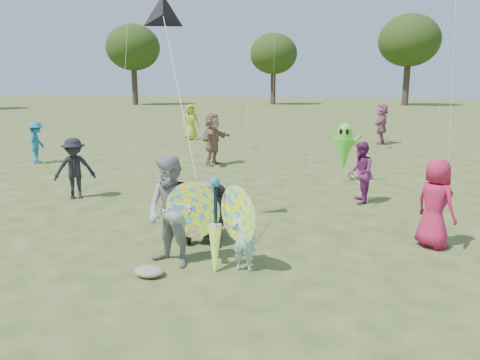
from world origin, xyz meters
The scene contains 16 objects.
ground centered at (0.00, 0.00, 0.00)m, with size 160.00×160.00×0.00m, color #51592B.
child_girl centered at (0.44, -0.08, 0.53)m, with size 0.39×0.25×1.06m, color #96CAD4.
adult_man centered at (-0.72, -0.26, 0.90)m, with size 0.87×0.68×1.79m, color #929398.
grey_bag centered at (-0.86, -0.78, 0.07)m, with size 0.47×0.38×0.15m, color gray.
crowd_a centered at (3.27, 2.10, 0.80)m, with size 0.78×0.51×1.60m, color #B21C45.
crowd_b centered at (-5.13, 2.84, 0.77)m, with size 1.00×0.57×1.55m, color black.
crowd_d centered at (-3.76, 8.52, 0.92)m, with size 1.71×0.55×1.85m, color #936F5A.
crowd_e centered at (1.70, 4.84, 0.76)m, with size 0.73×0.57×1.51m, color #702561.
crowd_g centered at (-7.74, 14.95, 0.89)m, with size 0.87×0.57×1.78m, color gold.
crowd_i centered at (-9.89, 6.66, 0.76)m, with size 0.98×0.56×1.51m, color teal.
crowd_j centered at (1.49, 16.52, 0.95)m, with size 1.76×0.56×1.90m, color #A35D78.
jogging_stroller centered at (-0.67, 1.10, 0.61)m, with size 0.61×1.10×1.09m.
butterfly_kite centered at (-0.03, -0.13, 0.73)m, with size 1.74×0.75×1.68m.
delta_kite_rig centered at (-1.66, 1.39, 4.09)m, with size 1.81×1.89×3.09m.
alien_kite centered at (0.98, 7.27, 0.97)m, with size 1.12×0.69×1.74m.
tree_line centered at (3.67, 44.99, 6.86)m, with size 91.78×33.60×10.79m.
Camera 1 is at (2.74, -6.62, 2.93)m, focal length 35.00 mm.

